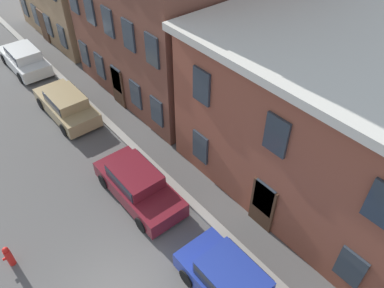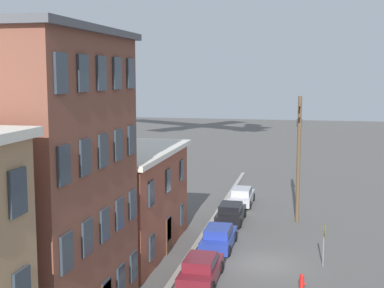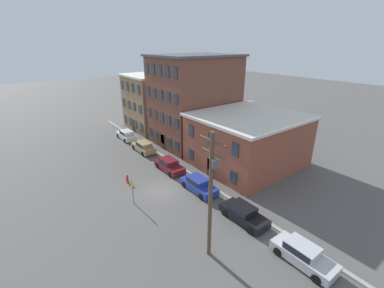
# 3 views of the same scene
# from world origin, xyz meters

# --- Properties ---
(ground_plane) EXTENTS (200.00, 200.00, 0.00)m
(ground_plane) POSITION_xyz_m (0.00, 0.00, 0.00)
(ground_plane) COLOR #565451
(kerb_strip) EXTENTS (56.00, 0.36, 0.16)m
(kerb_strip) POSITION_xyz_m (0.00, 4.50, 0.08)
(kerb_strip) COLOR #9E998E
(kerb_strip) RESTS_ON ground_plane
(apartment_far) EXTENTS (11.39, 12.39, 6.40)m
(apartment_far) POSITION_xyz_m (0.79, 11.94, 3.21)
(apartment_far) COLOR brown
(apartment_far) RESTS_ON ground_plane
(car_maroon) EXTENTS (4.40, 1.92, 1.43)m
(car_maroon) POSITION_xyz_m (-3.41, 3.06, 0.75)
(car_maroon) COLOR maroon
(car_maroon) RESTS_ON ground_plane
(car_blue) EXTENTS (4.40, 1.92, 1.43)m
(car_blue) POSITION_xyz_m (2.31, 3.05, 0.75)
(car_blue) COLOR #233899
(car_blue) RESTS_ON ground_plane
(car_black) EXTENTS (4.40, 1.92, 1.43)m
(car_black) POSITION_xyz_m (8.43, 3.14, 0.75)
(car_black) COLOR black
(car_black) RESTS_ON ground_plane
(car_silver) EXTENTS (4.40, 1.92, 1.43)m
(car_silver) POSITION_xyz_m (14.08, 3.02, 0.75)
(car_silver) COLOR #B7B7BC
(car_silver) RESTS_ON ground_plane
(caution_sign) EXTENTS (0.84, 0.08, 2.50)m
(caution_sign) POSITION_xyz_m (0.42, -3.39, 1.64)
(caution_sign) COLOR slate
(caution_sign) RESTS_ON ground_plane
(utility_pole) EXTENTS (2.40, 0.44, 9.42)m
(utility_pole) POSITION_xyz_m (9.61, -1.71, 5.29)
(utility_pole) COLOR brown
(utility_pole) RESTS_ON ground_plane
(fire_hydrant) EXTENTS (0.24, 0.34, 0.96)m
(fire_hydrant) POSITION_xyz_m (-3.64, -2.22, 0.48)
(fire_hydrant) COLOR red
(fire_hydrant) RESTS_ON ground_plane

